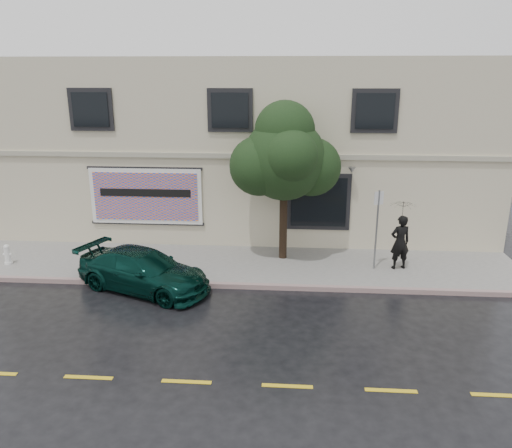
# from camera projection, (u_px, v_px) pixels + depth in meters

# --- Properties ---
(ground) EXTENTS (90.00, 90.00, 0.00)m
(ground) POSITION_uv_depth(u_px,v_px,m) (212.00, 309.00, 14.22)
(ground) COLOR black
(ground) RESTS_ON ground
(sidewalk) EXTENTS (20.00, 3.50, 0.15)m
(sidewalk) POSITION_uv_depth(u_px,v_px,m) (226.00, 265.00, 17.30)
(sidewalk) COLOR gray
(sidewalk) RESTS_ON ground
(curb) EXTENTS (20.00, 0.18, 0.16)m
(curb) POSITION_uv_depth(u_px,v_px,m) (219.00, 285.00, 15.63)
(curb) COLOR gray
(curb) RESTS_ON ground
(road_marking) EXTENTS (19.00, 0.12, 0.01)m
(road_marking) POSITION_uv_depth(u_px,v_px,m) (186.00, 382.00, 10.88)
(road_marking) COLOR gold
(road_marking) RESTS_ON ground
(building) EXTENTS (20.00, 8.12, 7.00)m
(building) POSITION_uv_depth(u_px,v_px,m) (242.00, 143.00, 21.78)
(building) COLOR beige
(building) RESTS_ON ground
(billboard) EXTENTS (4.30, 0.16, 2.20)m
(billboard) POSITION_uv_depth(u_px,v_px,m) (146.00, 196.00, 18.54)
(billboard) COLOR white
(billboard) RESTS_ON ground
(car) EXTENTS (4.71, 3.40, 1.26)m
(car) POSITION_uv_depth(u_px,v_px,m) (143.00, 271.00, 15.34)
(car) COLOR black
(car) RESTS_ON ground
(pedestrian) EXTENTS (0.76, 0.60, 1.85)m
(pedestrian) POSITION_uv_depth(u_px,v_px,m) (400.00, 242.00, 16.53)
(pedestrian) COLOR black
(pedestrian) RESTS_ON sidewalk
(umbrella) EXTENTS (1.03, 1.03, 0.66)m
(umbrella) POSITION_uv_depth(u_px,v_px,m) (403.00, 206.00, 16.16)
(umbrella) COLOR black
(umbrella) RESTS_ON pedestrian
(street_tree) EXTENTS (2.80, 2.80, 4.93)m
(street_tree) POSITION_uv_depth(u_px,v_px,m) (284.00, 160.00, 16.75)
(street_tree) COLOR black
(street_tree) RESTS_ON sidewalk
(fire_hydrant) EXTENTS (0.29, 0.27, 0.70)m
(fire_hydrant) POSITION_uv_depth(u_px,v_px,m) (8.00, 254.00, 17.09)
(fire_hydrant) COLOR silver
(fire_hydrant) RESTS_ON sidewalk
(sign_pole) EXTENTS (0.32, 0.14, 2.70)m
(sign_pole) POSITION_uv_depth(u_px,v_px,m) (377.00, 223.00, 16.29)
(sign_pole) COLOR gray
(sign_pole) RESTS_ON sidewalk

